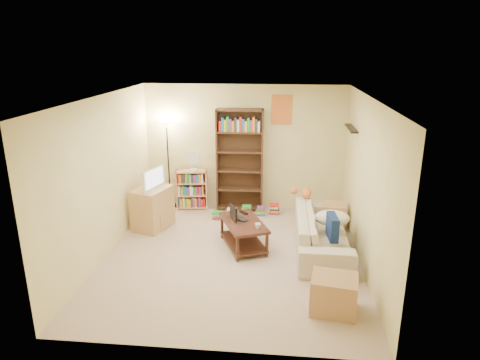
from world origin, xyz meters
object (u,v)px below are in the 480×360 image
object	(u,v)px
mug	(258,226)
television	(151,178)
floor_lamp	(167,139)
laptop	(242,218)
sofa	(322,231)
tabby_cat	(304,192)
tv_stand	(153,208)
short_bookshelf	(192,190)
coffee_table	(243,230)
desk_fan	(193,160)
tall_bookshelf	(240,158)
end_cabinet	(334,294)
side_table	(334,216)

from	to	relation	value
mug	television	bearing A→B (deg)	155.28
floor_lamp	laptop	bearing A→B (deg)	-44.40
laptop	floor_lamp	size ratio (longest dim) A/B	0.20
sofa	floor_lamp	size ratio (longest dim) A/B	1.18
tabby_cat	laptop	size ratio (longest dim) A/B	1.37
tv_stand	short_bookshelf	distance (m)	1.16
mug	laptop	bearing A→B (deg)	126.58
sofa	floor_lamp	world-z (taller)	floor_lamp
coffee_table	desk_fan	bearing A→B (deg)	102.36
laptop	television	world-z (taller)	television
tabby_cat	mug	world-z (taller)	tabby_cat
tv_stand	short_bookshelf	world-z (taller)	short_bookshelf
sofa	tabby_cat	xyz separation A→B (m)	(-0.27, 0.81, 0.39)
desk_fan	floor_lamp	bearing A→B (deg)	169.66
tall_bookshelf	end_cabinet	world-z (taller)	tall_bookshelf
laptop	end_cabinet	bearing A→B (deg)	168.96
tall_bookshelf	short_bookshelf	distance (m)	1.19
tv_stand	sofa	bearing A→B (deg)	6.94
short_bookshelf	end_cabinet	world-z (taller)	short_bookshelf
television	tabby_cat	bearing A→B (deg)	-67.27
short_bookshelf	tv_stand	bearing A→B (deg)	-124.27
mug	side_table	distance (m)	1.79
tabby_cat	coffee_table	bearing A→B (deg)	-139.14
mug	end_cabinet	xyz separation A→B (m)	(1.04, -1.41, -0.27)
tabby_cat	television	distance (m)	2.76
short_bookshelf	end_cabinet	xyz separation A→B (m)	(2.50, -3.36, -0.17)
laptop	mug	bearing A→B (deg)	169.06
short_bookshelf	desk_fan	world-z (taller)	desk_fan
end_cabinet	laptop	bearing A→B (deg)	126.48
desk_fan	floor_lamp	world-z (taller)	floor_lamp
floor_lamp	end_cabinet	size ratio (longest dim) A/B	3.20
sofa	floor_lamp	xyz separation A→B (m)	(-2.97, 1.67, 1.12)
sofa	television	distance (m)	3.13
coffee_table	desk_fan	size ratio (longest dim) A/B	2.77
sofa	tv_stand	bearing A→B (deg)	79.39
coffee_table	television	xyz separation A→B (m)	(-1.72, 0.64, 0.65)
laptop	television	xyz separation A→B (m)	(-1.69, 0.52, 0.48)
sofa	coffee_table	bearing A→B (deg)	93.15
short_bookshelf	desk_fan	xyz separation A→B (m)	(0.04, -0.04, 0.64)
coffee_table	tv_stand	world-z (taller)	tv_stand
floor_lamp	tall_bookshelf	bearing A→B (deg)	0.00
sofa	tall_bookshelf	xyz separation A→B (m)	(-1.52, 1.67, 0.77)
end_cabinet	television	bearing A→B (deg)	142.44
sofa	tv_stand	size ratio (longest dim) A/B	2.79
television	side_table	world-z (taller)	television
coffee_table	floor_lamp	bearing A→B (deg)	111.15
sofa	coffee_table	size ratio (longest dim) A/B	1.81
side_table	floor_lamp	bearing A→B (deg)	165.98
laptop	mug	xyz separation A→B (m)	(0.29, -0.38, 0.03)
sofa	tall_bookshelf	distance (m)	2.38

